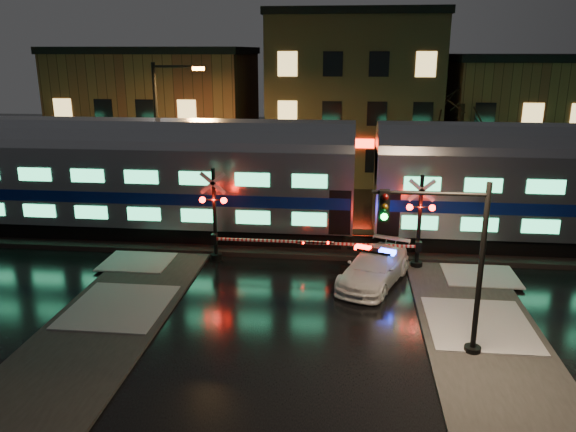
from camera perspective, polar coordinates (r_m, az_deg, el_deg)
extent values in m
plane|color=black|center=(23.21, 1.25, -7.02)|extent=(120.00, 120.00, 0.00)
cube|color=black|center=(27.82, 2.16, -2.71)|extent=(90.00, 4.20, 0.24)
cube|color=#2D2D2D|center=(19.62, -20.20, -12.57)|extent=(4.00, 20.00, 0.12)
cube|color=#2D2D2D|center=(18.38, 20.79, -14.73)|extent=(4.00, 20.00, 0.12)
cube|color=brown|center=(45.93, -12.81, 10.13)|extent=(14.00, 10.00, 9.00)
cube|color=brown|center=(43.85, 6.61, 11.78)|extent=(12.00, 11.00, 11.50)
cube|color=brown|center=(45.45, 23.36, 8.83)|extent=(12.00, 10.00, 8.50)
cube|color=black|center=(30.18, -17.94, -0.94)|extent=(24.00, 2.40, 0.80)
cube|color=#B7BAC1|center=(29.60, -18.33, 3.31)|extent=(25.00, 3.05, 3.80)
cube|color=navy|center=(29.69, -18.26, 2.56)|extent=(24.75, 3.09, 0.55)
cube|color=#3DE893|center=(28.51, -19.38, 0.34)|extent=(21.00, 0.05, 0.62)
cube|color=#3DE893|center=(28.10, -19.73, 3.87)|extent=(21.00, 0.05, 0.62)
cylinder|color=#B7BAC1|center=(29.29, -18.63, 6.55)|extent=(25.00, 3.05, 3.05)
imported|color=white|center=(23.36, 8.75, -5.21)|extent=(3.57, 5.18, 1.39)
cube|color=black|center=(23.10, 8.83, -3.52)|extent=(1.49, 0.87, 0.09)
cube|color=#FF0C05|center=(23.25, 7.61, -3.23)|extent=(0.71, 0.54, 0.16)
cube|color=#1426FF|center=(22.94, 10.06, -3.62)|extent=(0.71, 0.54, 0.16)
cylinder|color=black|center=(25.50, 12.91, -4.87)|extent=(0.53, 0.53, 0.32)
cylinder|color=black|center=(24.87, 13.19, -0.68)|extent=(0.17, 0.17, 4.21)
sphere|color=#FF0C05|center=(24.44, 12.25, 0.88)|extent=(0.27, 0.27, 0.27)
sphere|color=#FF0C05|center=(24.56, 14.44, 0.81)|extent=(0.27, 0.27, 0.27)
cube|color=white|center=(24.75, 7.04, -2.88)|extent=(5.26, 0.10, 0.10)
cube|color=black|center=(24.94, 13.11, -3.05)|extent=(0.25, 0.30, 0.45)
cylinder|color=black|center=(25.98, -7.30, -4.15)|extent=(0.54, 0.54, 0.32)
cylinder|color=black|center=(25.35, -7.46, 0.06)|extent=(0.17, 0.17, 4.30)
sphere|color=#FF0C05|center=(25.10, -8.69, 1.63)|extent=(0.28, 0.28, 0.28)
sphere|color=#FF0C05|center=(24.87, -6.54, 1.58)|extent=(0.28, 0.28, 0.28)
cube|color=white|center=(24.94, -1.48, -2.54)|extent=(5.38, 0.10, 0.10)
cube|color=black|center=(25.43, -7.51, -2.31)|extent=(0.25, 0.30, 0.45)
cylinder|color=black|center=(19.15, 18.21, -12.85)|extent=(0.52, 0.52, 0.28)
cylinder|color=black|center=(18.04, 18.96, -5.44)|extent=(0.17, 0.17, 5.60)
cylinder|color=black|center=(17.00, 14.19, 2.25)|extent=(3.36, 0.11, 0.11)
cube|color=black|center=(16.82, 9.76, 1.05)|extent=(0.30, 0.26, 0.93)
sphere|color=#0CFF3F|center=(16.74, 9.74, -0.08)|extent=(0.21, 0.21, 0.21)
cylinder|color=black|center=(32.40, -13.06, 7.30)|extent=(0.22, 0.22, 8.65)
cylinder|color=black|center=(31.63, -11.25, 14.68)|extent=(2.59, 0.13, 0.13)
cube|color=orange|center=(31.30, -9.10, 14.57)|extent=(0.59, 0.30, 0.19)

